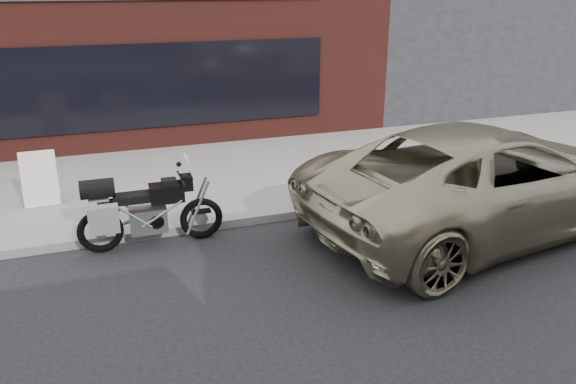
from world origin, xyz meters
name	(u,v)px	position (x,y,z in m)	size (l,w,h in m)	color
ground	(368,355)	(0.00, 0.00, 0.00)	(120.00, 120.00, 0.00)	black
near_sidewalk	(227,169)	(0.00, 7.00, 0.07)	(44.00, 6.00, 0.15)	gray
storefront	(110,43)	(-2.00, 13.98, 2.25)	(14.00, 10.07, 4.50)	#5A221D
neighbour_building	(443,11)	(10.00, 14.00, 3.00)	(10.00, 10.00, 6.00)	#27272C
motorcycle	(141,211)	(-2.15, 3.76, 0.63)	(2.32, 0.75, 1.47)	black
minivan	(487,179)	(3.50, 2.60, 0.91)	(3.01, 6.54, 1.82)	#9C957A
sandwich_sign	(40,177)	(-3.78, 6.01, 0.65)	(0.64, 0.59, 0.99)	white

